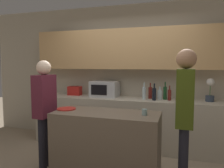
{
  "coord_description": "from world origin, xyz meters",
  "views": [
    {
      "loc": [
        0.94,
        -2.53,
        1.55
      ],
      "look_at": [
        0.03,
        0.37,
        1.27
      ],
      "focal_mm": 35.0,
      "sensor_mm": 36.0,
      "label": 1
    }
  ],
  "objects_px": {
    "bottle_2": "(154,94)",
    "cup_0": "(145,112)",
    "bottle_1": "(150,92)",
    "bottle_0": "(144,93)",
    "person_left": "(185,109)",
    "microwave": "(105,89)",
    "toaster": "(75,91)",
    "bottle_4": "(165,93)",
    "potted_plant": "(210,90)",
    "plate_on_island": "(66,109)",
    "bottle_5": "(169,95)",
    "bottle_3": "(160,94)",
    "person_center": "(45,105)"
  },
  "relations": [
    {
      "from": "microwave",
      "to": "bottle_2",
      "type": "relative_size",
      "value": 1.75
    },
    {
      "from": "plate_on_island",
      "to": "bottle_0",
      "type": "bearing_deg",
      "value": 53.76
    },
    {
      "from": "bottle_0",
      "to": "person_center",
      "type": "distance_m",
      "value": 1.73
    },
    {
      "from": "cup_0",
      "to": "bottle_4",
      "type": "bearing_deg",
      "value": 83.42
    },
    {
      "from": "bottle_0",
      "to": "bottle_4",
      "type": "height_order",
      "value": "bottle_4"
    },
    {
      "from": "toaster",
      "to": "bottle_4",
      "type": "distance_m",
      "value": 1.8
    },
    {
      "from": "bottle_4",
      "to": "bottle_3",
      "type": "bearing_deg",
      "value": -165.91
    },
    {
      "from": "microwave",
      "to": "plate_on_island",
      "type": "height_order",
      "value": "microwave"
    },
    {
      "from": "bottle_2",
      "to": "bottle_4",
      "type": "xyz_separation_m",
      "value": [
        0.18,
        0.16,
        0.01
      ]
    },
    {
      "from": "toaster",
      "to": "bottle_4",
      "type": "bearing_deg",
      "value": -0.13
    },
    {
      "from": "bottle_3",
      "to": "bottle_5",
      "type": "bearing_deg",
      "value": -21.67
    },
    {
      "from": "bottle_1",
      "to": "bottle_2",
      "type": "xyz_separation_m",
      "value": [
        0.09,
        -0.18,
        0.0
      ]
    },
    {
      "from": "bottle_0",
      "to": "bottle_3",
      "type": "height_order",
      "value": "bottle_0"
    },
    {
      "from": "bottle_2",
      "to": "toaster",
      "type": "bearing_deg",
      "value": 174.4
    },
    {
      "from": "person_left",
      "to": "microwave",
      "type": "bearing_deg",
      "value": 48.96
    },
    {
      "from": "microwave",
      "to": "bottle_3",
      "type": "bearing_deg",
      "value": -1.34
    },
    {
      "from": "bottle_4",
      "to": "cup_0",
      "type": "distance_m",
      "value": 1.36
    },
    {
      "from": "cup_0",
      "to": "toaster",
      "type": "bearing_deg",
      "value": 140.63
    },
    {
      "from": "toaster",
      "to": "person_left",
      "type": "distance_m",
      "value": 2.52
    },
    {
      "from": "bottle_0",
      "to": "plate_on_island",
      "type": "bearing_deg",
      "value": -126.24
    },
    {
      "from": "bottle_0",
      "to": "bottle_5",
      "type": "xyz_separation_m",
      "value": [
        0.44,
        0.02,
        -0.02
      ]
    },
    {
      "from": "bottle_3",
      "to": "plate_on_island",
      "type": "relative_size",
      "value": 0.89
    },
    {
      "from": "plate_on_island",
      "to": "person_left",
      "type": "bearing_deg",
      "value": -1.77
    },
    {
      "from": "microwave",
      "to": "bottle_1",
      "type": "height_order",
      "value": "microwave"
    },
    {
      "from": "bottle_1",
      "to": "bottle_0",
      "type": "bearing_deg",
      "value": -123.5
    },
    {
      "from": "bottle_0",
      "to": "plate_on_island",
      "type": "xyz_separation_m",
      "value": [
        -0.89,
        -1.21,
        -0.1
      ]
    },
    {
      "from": "bottle_3",
      "to": "bottle_5",
      "type": "distance_m",
      "value": 0.18
    },
    {
      "from": "toaster",
      "to": "bottle_1",
      "type": "height_order",
      "value": "bottle_1"
    },
    {
      "from": "bottle_2",
      "to": "cup_0",
      "type": "height_order",
      "value": "bottle_2"
    },
    {
      "from": "bottle_4",
      "to": "bottle_2",
      "type": "bearing_deg",
      "value": -138.43
    },
    {
      "from": "bottle_2",
      "to": "bottle_4",
      "type": "bearing_deg",
      "value": 41.57
    },
    {
      "from": "potted_plant",
      "to": "cup_0",
      "type": "bearing_deg",
      "value": -123.61
    },
    {
      "from": "toaster",
      "to": "potted_plant",
      "type": "height_order",
      "value": "potted_plant"
    },
    {
      "from": "potted_plant",
      "to": "cup_0",
      "type": "relative_size",
      "value": 5.17
    },
    {
      "from": "microwave",
      "to": "plate_on_island",
      "type": "bearing_deg",
      "value": -94.34
    },
    {
      "from": "microwave",
      "to": "bottle_1",
      "type": "xyz_separation_m",
      "value": [
        0.88,
        0.02,
        -0.04
      ]
    },
    {
      "from": "person_left",
      "to": "plate_on_island",
      "type": "bearing_deg",
      "value": 90.44
    },
    {
      "from": "person_center",
      "to": "microwave",
      "type": "bearing_deg",
      "value": 162.71
    },
    {
      "from": "bottle_0",
      "to": "cup_0",
      "type": "distance_m",
      "value": 1.25
    },
    {
      "from": "bottle_1",
      "to": "bottle_2",
      "type": "distance_m",
      "value": 0.2
    },
    {
      "from": "potted_plant",
      "to": "cup_0",
      "type": "xyz_separation_m",
      "value": [
        -0.9,
        -1.35,
        -0.15
      ]
    },
    {
      "from": "microwave",
      "to": "bottle_3",
      "type": "relative_size",
      "value": 2.24
    },
    {
      "from": "bottle_2",
      "to": "person_left",
      "type": "relative_size",
      "value": 0.17
    },
    {
      "from": "bottle_4",
      "to": "cup_0",
      "type": "relative_size",
      "value": 4.16
    },
    {
      "from": "bottle_5",
      "to": "microwave",
      "type": "bearing_deg",
      "value": 175.68
    },
    {
      "from": "bottle_2",
      "to": "person_left",
      "type": "bearing_deg",
      "value": -68.1
    },
    {
      "from": "person_left",
      "to": "bottle_3",
      "type": "bearing_deg",
      "value": 18.86
    },
    {
      "from": "person_center",
      "to": "plate_on_island",
      "type": "bearing_deg",
      "value": 86.53
    },
    {
      "from": "bottle_1",
      "to": "bottle_4",
      "type": "relative_size",
      "value": 0.92
    },
    {
      "from": "plate_on_island",
      "to": "cup_0",
      "type": "xyz_separation_m",
      "value": [
        1.09,
        -0.02,
        0.03
      ]
    }
  ]
}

